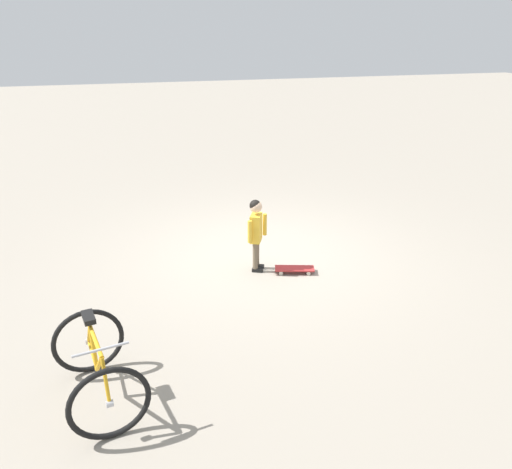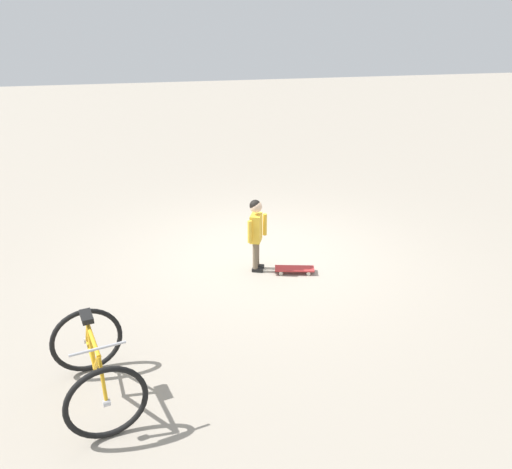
% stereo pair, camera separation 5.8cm
% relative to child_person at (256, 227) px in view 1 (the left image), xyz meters
% --- Properties ---
extents(ground_plane, '(50.00, 50.00, 0.00)m').
position_rel_child_person_xyz_m(ground_plane, '(-0.24, -0.50, -0.66)').
color(ground_plane, '#9E9384').
extents(child_person, '(0.34, 0.28, 1.06)m').
position_rel_child_person_xyz_m(child_person, '(0.00, 0.00, 0.00)').
color(child_person, brown).
rests_on(child_person, ground).
extents(skateboard, '(0.59, 0.34, 0.07)m').
position_rel_child_person_xyz_m(skateboard, '(-0.50, 0.23, -0.60)').
color(skateboard, '#B22D2D').
rests_on(skateboard, ground).
extents(bicycle_mid, '(0.90, 1.19, 0.85)m').
position_rel_child_person_xyz_m(bicycle_mid, '(2.14, 2.30, -0.28)').
color(bicycle_mid, black).
rests_on(bicycle_mid, ground).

